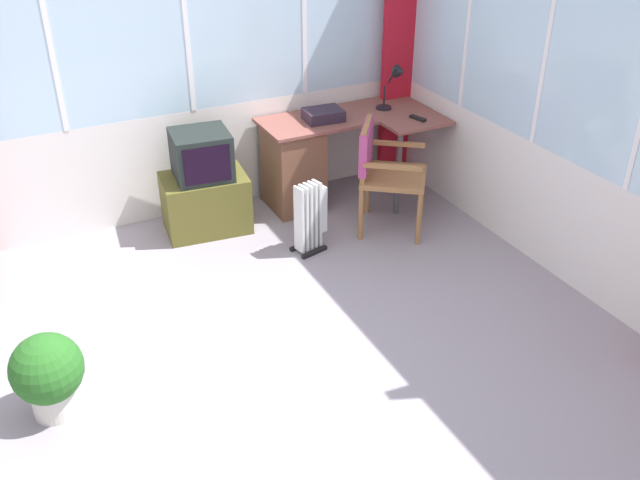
{
  "coord_description": "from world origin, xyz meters",
  "views": [
    {
      "loc": [
        -0.98,
        -3.02,
        2.74
      ],
      "look_at": [
        0.69,
        0.32,
        0.56
      ],
      "focal_mm": 39.47,
      "sensor_mm": 36.0,
      "label": 1
    }
  ],
  "objects_px": {
    "paper_tray": "(323,115)",
    "tv_remote": "(418,118)",
    "wooden_armchair": "(379,163)",
    "desk_lamp": "(396,80)",
    "desk": "(302,161)",
    "space_heater": "(311,216)",
    "tv_on_stand": "(204,188)",
    "potted_plant": "(48,373)"
  },
  "relations": [
    {
      "from": "tv_on_stand",
      "to": "tv_remote",
      "type": "bearing_deg",
      "value": -9.87
    },
    {
      "from": "paper_tray",
      "to": "tv_on_stand",
      "type": "bearing_deg",
      "value": -178.52
    },
    {
      "from": "desk_lamp",
      "to": "space_heater",
      "type": "relative_size",
      "value": 0.7
    },
    {
      "from": "space_heater",
      "to": "paper_tray",
      "type": "bearing_deg",
      "value": 56.94
    },
    {
      "from": "paper_tray",
      "to": "space_heater",
      "type": "bearing_deg",
      "value": -123.06
    },
    {
      "from": "tv_remote",
      "to": "tv_on_stand",
      "type": "bearing_deg",
      "value": 154.65
    },
    {
      "from": "tv_on_stand",
      "to": "space_heater",
      "type": "distance_m",
      "value": 0.89
    },
    {
      "from": "desk",
      "to": "potted_plant",
      "type": "height_order",
      "value": "desk"
    },
    {
      "from": "tv_remote",
      "to": "space_heater",
      "type": "bearing_deg",
      "value": -178.08
    },
    {
      "from": "desk",
      "to": "paper_tray",
      "type": "bearing_deg",
      "value": -7.4
    },
    {
      "from": "tv_remote",
      "to": "wooden_armchair",
      "type": "height_order",
      "value": "wooden_armchair"
    },
    {
      "from": "paper_tray",
      "to": "tv_on_stand",
      "type": "distance_m",
      "value": 1.12
    },
    {
      "from": "desk_lamp",
      "to": "tv_on_stand",
      "type": "relative_size",
      "value": 0.47
    },
    {
      "from": "desk",
      "to": "space_heater",
      "type": "xyz_separation_m",
      "value": [
        -0.26,
        -0.71,
        -0.12
      ]
    },
    {
      "from": "tv_remote",
      "to": "wooden_armchair",
      "type": "distance_m",
      "value": 0.61
    },
    {
      "from": "paper_tray",
      "to": "space_heater",
      "type": "height_order",
      "value": "paper_tray"
    },
    {
      "from": "tv_remote",
      "to": "desk",
      "type": "bearing_deg",
      "value": 142.57
    },
    {
      "from": "desk",
      "to": "space_heater",
      "type": "relative_size",
      "value": 2.6
    },
    {
      "from": "paper_tray",
      "to": "tv_on_stand",
      "type": "relative_size",
      "value": 0.37
    },
    {
      "from": "wooden_armchair",
      "to": "tv_on_stand",
      "type": "bearing_deg",
      "value": 155.02
    },
    {
      "from": "desk",
      "to": "space_heater",
      "type": "distance_m",
      "value": 0.76
    },
    {
      "from": "tv_remote",
      "to": "desk_lamp",
      "type": "bearing_deg",
      "value": 82.2
    },
    {
      "from": "wooden_armchair",
      "to": "potted_plant",
      "type": "relative_size",
      "value": 1.74
    },
    {
      "from": "desk_lamp",
      "to": "paper_tray",
      "type": "relative_size",
      "value": 1.27
    },
    {
      "from": "paper_tray",
      "to": "tv_remote",
      "type": "bearing_deg",
      "value": -25.43
    },
    {
      "from": "desk_lamp",
      "to": "tv_remote",
      "type": "height_order",
      "value": "desk_lamp"
    },
    {
      "from": "desk_lamp",
      "to": "tv_on_stand",
      "type": "bearing_deg",
      "value": 179.69
    },
    {
      "from": "potted_plant",
      "to": "tv_on_stand",
      "type": "bearing_deg",
      "value": 48.64
    },
    {
      "from": "tv_remote",
      "to": "potted_plant",
      "type": "distance_m",
      "value": 3.4
    },
    {
      "from": "paper_tray",
      "to": "desk",
      "type": "bearing_deg",
      "value": 172.6
    },
    {
      "from": "tv_on_stand",
      "to": "desk_lamp",
      "type": "bearing_deg",
      "value": -0.31
    },
    {
      "from": "tv_on_stand",
      "to": "desk",
      "type": "bearing_deg",
      "value": 3.38
    },
    {
      "from": "tv_remote",
      "to": "paper_tray",
      "type": "xyz_separation_m",
      "value": [
        -0.69,
        0.33,
        0.03
      ]
    },
    {
      "from": "desk_lamp",
      "to": "wooden_armchair",
      "type": "bearing_deg",
      "value": -130.34
    },
    {
      "from": "paper_tray",
      "to": "tv_on_stand",
      "type": "height_order",
      "value": "paper_tray"
    },
    {
      "from": "space_heater",
      "to": "potted_plant",
      "type": "bearing_deg",
      "value": -154.99
    },
    {
      "from": "wooden_armchair",
      "to": "desk",
      "type": "bearing_deg",
      "value": 120.19
    },
    {
      "from": "tv_remote",
      "to": "wooden_armchair",
      "type": "bearing_deg",
      "value": -168.09
    },
    {
      "from": "desk_lamp",
      "to": "tv_on_stand",
      "type": "distance_m",
      "value": 1.8
    },
    {
      "from": "tv_on_stand",
      "to": "potted_plant",
      "type": "distance_m",
      "value": 2.11
    },
    {
      "from": "space_heater",
      "to": "potted_plant",
      "type": "relative_size",
      "value": 1.11
    },
    {
      "from": "tv_remote",
      "to": "potted_plant",
      "type": "bearing_deg",
      "value": -173.14
    }
  ]
}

